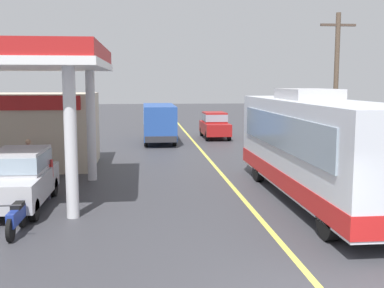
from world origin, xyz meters
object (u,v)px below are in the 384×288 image
Objects in this scene: pedestrian_by_shop at (29,157)px; car_trailing_behind_bus at (215,124)px; minibus_opposing_lane at (159,120)px; motorcycle_parked_forecourt at (17,217)px; pedestrian_near_pump at (45,172)px; coach_bus_main at (316,149)px; car_at_pump at (20,176)px.

pedestrian_by_shop is 0.40× the size of car_trailing_behind_bus.
minibus_opposing_lane is 1.46× the size of car_trailing_behind_bus.
minibus_opposing_lane is 19.31m from motorcycle_parked_forecourt.
motorcycle_parked_forecourt is (-4.31, -18.79, -1.03)m from minibus_opposing_lane.
pedestrian_near_pump is 3.66m from pedestrian_by_shop.
car_at_pump is at bearing 179.30° from coach_bus_main.
car_at_pump is at bearing -122.91° from pedestrian_near_pump.
car_trailing_behind_bus is (9.57, 13.62, 0.08)m from pedestrian_by_shop.
coach_bus_main is at bearing -87.91° from car_trailing_behind_bus.
pedestrian_by_shop is at bearing -115.53° from minibus_opposing_lane.
pedestrian_near_pump is at bearing -105.86° from minibus_opposing_lane.
motorcycle_parked_forecourt is 3.67m from pedestrian_near_pump.
pedestrian_by_shop is at bearing 110.84° from pedestrian_near_pump.
minibus_opposing_lane is at bearing -154.62° from car_trailing_behind_bus.
pedestrian_near_pump is at bearing 57.09° from car_at_pump.
pedestrian_near_pump reaches higher than motorcycle_parked_forecourt.
motorcycle_parked_forecourt is at bearing -102.92° from minibus_opposing_lane.
coach_bus_main is 16.83m from minibus_opposing_lane.
car_trailing_behind_bus is at bearing 64.10° from pedestrian_near_pump.
pedestrian_near_pump is at bearing 173.51° from coach_bus_main.
coach_bus_main is 9.40m from motorcycle_parked_forecourt.
car_at_pump is 16.79m from minibus_opposing_lane.
minibus_opposing_lane is at bearing 105.95° from coach_bus_main.
car_at_pump is 1.00× the size of car_trailing_behind_bus.
pedestrian_near_pump is 0.40× the size of car_trailing_behind_bus.
minibus_opposing_lane is 15.77m from pedestrian_near_pump.
car_at_pump is 0.69× the size of minibus_opposing_lane.
car_at_pump is at bearing 101.93° from motorcycle_parked_forecourt.
car_trailing_behind_bus is (8.28, 20.68, 0.57)m from motorcycle_parked_forecourt.
coach_bus_main is 2.63× the size of car_at_pump.
car_trailing_behind_bus is at bearing 54.90° from pedestrian_by_shop.
coach_bus_main reaches higher than motorcycle_parked_forecourt.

